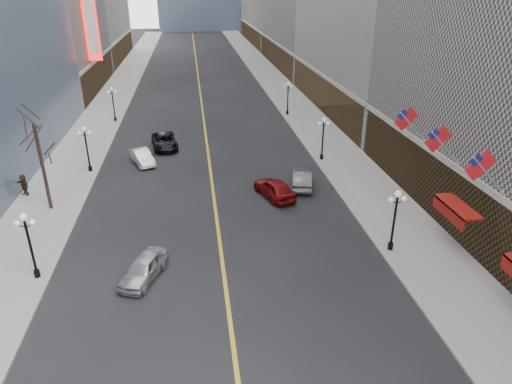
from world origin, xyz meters
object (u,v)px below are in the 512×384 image
object	(u,v)px
streetlamp_west_2	(86,144)
car_nb_mid	(142,157)
car_nb_far	(165,141)
car_nb_near	(143,268)
car_sb_mid	(274,188)
streetlamp_west_3	(113,101)
car_sb_far	(302,178)
streetlamp_east_1	(395,214)
streetlamp_west_1	(29,239)
streetlamp_east_3	(288,95)
streetlamp_east_2	(323,134)

from	to	relation	value
streetlamp_west_2	car_nb_mid	distance (m)	5.66
streetlamp_west_2	car_nb_far	size ratio (longest dim) A/B	0.80
car_nb_near	car_sb_mid	xyz separation A→B (m)	(10.33, 10.74, 0.09)
car_nb_mid	streetlamp_west_3	bearing A→B (deg)	85.83
streetlamp_west_3	car_sb_far	bearing A→B (deg)	-50.55
car_sb_mid	car_nb_mid	bearing A→B (deg)	-58.45
car_sb_far	streetlamp_west_3	bearing A→B (deg)	-38.08
streetlamp_east_1	streetlamp_west_2	xyz separation A→B (m)	(-23.60, 18.00, 0.00)
car_nb_mid	car_nb_far	bearing A→B (deg)	44.89
streetlamp_west_1	streetlamp_west_2	bearing A→B (deg)	90.00
streetlamp_west_3	car_nb_far	xyz separation A→B (m)	(7.02, -11.66, -2.11)
streetlamp_west_3	car_sb_far	size ratio (longest dim) A/B	0.92
streetlamp_east_3	car_nb_mid	size ratio (longest dim) A/B	1.02
car_nb_far	streetlamp_west_1	bearing A→B (deg)	-114.17
streetlamp_east_2	car_nb_near	world-z (taller)	streetlamp_east_2
streetlamp_east_3	streetlamp_west_1	size ratio (longest dim) A/B	1.00
car_nb_mid	streetlamp_east_2	bearing A→B (deg)	-26.21
streetlamp_east_3	car_sb_far	xyz separation A→B (m)	(-3.63, -24.27, -2.10)
streetlamp_west_2	car_sb_far	bearing A→B (deg)	-17.44
streetlamp_west_1	streetlamp_west_2	xyz separation A→B (m)	(0.00, 18.00, 0.00)
streetlamp_west_2	car_sb_far	size ratio (longest dim) A/B	0.92
car_nb_near	car_sb_mid	distance (m)	14.90
streetlamp_west_1	car_sb_far	bearing A→B (deg)	30.42
streetlamp_east_1	car_sb_far	size ratio (longest dim) A/B	0.92
car_sb_far	car_nb_mid	bearing A→B (deg)	-15.44
streetlamp_east_3	car_sb_mid	world-z (taller)	streetlamp_east_3
streetlamp_east_2	streetlamp_west_2	xyz separation A→B (m)	(-23.60, 0.00, 0.00)
car_nb_near	car_nb_far	xyz separation A→B (m)	(0.28, 25.26, 0.03)
streetlamp_east_1	car_sb_far	world-z (taller)	streetlamp_east_1
streetlamp_west_3	car_nb_far	distance (m)	13.77
streetlamp_east_2	car_sb_far	size ratio (longest dim) A/B	0.92
streetlamp_east_1	streetlamp_west_2	bearing A→B (deg)	142.67
streetlamp_east_3	car_sb_mid	distance (m)	27.06
streetlamp_east_1	streetlamp_west_1	size ratio (longest dim) A/B	1.00
streetlamp_east_1	streetlamp_east_2	distance (m)	18.00
streetlamp_west_2	car_sb_mid	bearing A→B (deg)	-25.60
streetlamp_east_1	car_nb_near	world-z (taller)	streetlamp_east_1
streetlamp_west_1	car_nb_far	size ratio (longest dim) A/B	0.80
streetlamp_east_1	streetlamp_east_3	size ratio (longest dim) A/B	1.00
streetlamp_east_3	car_nb_near	world-z (taller)	streetlamp_east_3
car_sb_mid	car_sb_far	bearing A→B (deg)	-165.97
streetlamp_east_3	streetlamp_west_3	size ratio (longest dim) A/B	1.00
streetlamp_west_2	car_nb_near	world-z (taller)	streetlamp_west_2
streetlamp_west_2	car_nb_mid	xyz separation A→B (m)	(4.94, 1.69, -2.17)
car_sb_mid	car_sb_far	world-z (taller)	car_sb_mid
streetlamp_west_1	car_nb_far	distance (m)	25.42
streetlamp_west_3	streetlamp_east_1	bearing A→B (deg)	-56.75
streetlamp_east_2	car_sb_mid	world-z (taller)	streetlamp_east_2
streetlamp_west_3	car_sb_mid	world-z (taller)	streetlamp_west_3
car_nb_far	streetlamp_east_1	bearing A→B (deg)	-63.82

